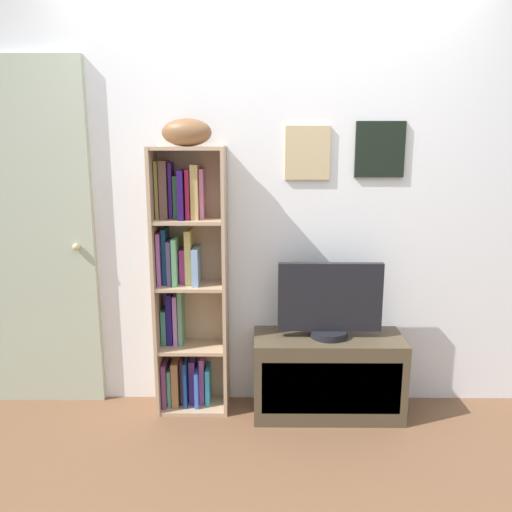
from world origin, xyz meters
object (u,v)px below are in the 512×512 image
Objects in this scene: tv_stand at (328,375)px; door at (27,239)px; television at (330,302)px; football at (187,132)px; bookshelf at (186,284)px.

door is at bearing 174.98° from tv_stand.
football is at bearing 175.86° from television.
tv_stand is (0.81, -0.06, -1.41)m from football.
bookshelf is 5.56× the size of football.
tv_stand is at bearing -90.00° from television.
tv_stand is at bearing -5.02° from door.
bookshelf reaches higher than television.
door is at bearing 175.89° from bookshelf.
television is (0.81, -0.06, -0.95)m from football.
door is at bearing 174.33° from football.
football is 0.14× the size of door.
television is at bearing -5.95° from bookshelf.
football is 1.63m from tv_stand.
door is (-1.80, 0.16, 0.34)m from television.
television is (0.00, 0.00, 0.46)m from tv_stand.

